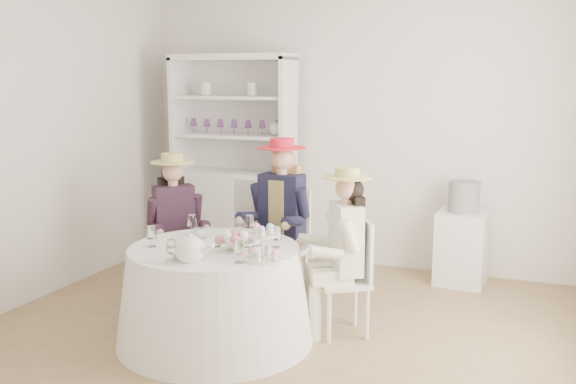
% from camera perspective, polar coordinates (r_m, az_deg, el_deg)
% --- Properties ---
extents(ground, '(4.50, 4.50, 0.00)m').
position_cam_1_polar(ground, '(4.89, -0.44, -12.41)').
color(ground, olive).
rests_on(ground, ground).
extents(wall_back, '(4.50, 0.00, 4.50)m').
position_cam_1_polar(wall_back, '(6.43, 6.27, 5.38)').
color(wall_back, white).
rests_on(wall_back, ground).
extents(wall_front, '(4.50, 0.00, 4.50)m').
position_cam_1_polar(wall_front, '(2.81, -15.95, -0.92)').
color(wall_front, white).
rests_on(wall_front, ground).
extents(wall_left, '(0.00, 4.50, 4.50)m').
position_cam_1_polar(wall_left, '(5.78, -21.69, 4.21)').
color(wall_left, white).
rests_on(wall_left, ground).
extents(tea_table, '(1.41, 1.41, 0.69)m').
position_cam_1_polar(tea_table, '(4.67, -6.51, -9.04)').
color(tea_table, white).
rests_on(tea_table, ground).
extents(hutch, '(1.38, 0.81, 2.11)m').
position_cam_1_polar(hutch, '(6.63, -4.65, 0.31)').
color(hutch, silver).
rests_on(hutch, ground).
extents(side_table, '(0.46, 0.46, 0.67)m').
position_cam_1_polar(side_table, '(6.11, 15.17, -4.81)').
color(side_table, silver).
rests_on(side_table, ground).
extents(hatbox, '(0.37, 0.37, 0.28)m').
position_cam_1_polar(hatbox, '(6.01, 15.37, -0.41)').
color(hatbox, black).
rests_on(hatbox, side_table).
extents(guest_left, '(0.53, 0.53, 1.26)m').
position_cam_1_polar(guest_left, '(5.42, -10.04, -2.41)').
color(guest_left, silver).
rests_on(guest_left, ground).
extents(guest_mid, '(0.51, 0.53, 1.39)m').
position_cam_1_polar(guest_mid, '(5.31, -0.65, -1.70)').
color(guest_mid, silver).
rests_on(guest_mid, ground).
extents(guest_right, '(0.53, 0.50, 1.25)m').
position_cam_1_polar(guest_right, '(4.67, 4.93, -4.43)').
color(guest_right, silver).
rests_on(guest_right, ground).
extents(spare_chair, '(0.51, 0.51, 1.01)m').
position_cam_1_polar(spare_chair, '(5.68, -2.41, -3.47)').
color(spare_chair, silver).
rests_on(spare_chair, ground).
extents(teacup_a, '(0.12, 0.12, 0.07)m').
position_cam_1_polar(teacup_a, '(4.79, -7.89, -3.76)').
color(teacup_a, white).
rests_on(teacup_a, tea_table).
extents(teacup_b, '(0.09, 0.09, 0.07)m').
position_cam_1_polar(teacup_b, '(4.80, -4.25, -3.70)').
color(teacup_b, white).
rests_on(teacup_b, tea_table).
extents(teacup_c, '(0.10, 0.10, 0.07)m').
position_cam_1_polar(teacup_c, '(4.54, -3.01, -4.52)').
color(teacup_c, white).
rests_on(teacup_c, tea_table).
extents(flower_bowl, '(0.21, 0.21, 0.05)m').
position_cam_1_polar(flower_bowl, '(4.47, -4.24, -4.86)').
color(flower_bowl, white).
rests_on(flower_bowl, tea_table).
extents(flower_arrangement, '(0.17, 0.18, 0.07)m').
position_cam_1_polar(flower_arrangement, '(4.40, -4.97, -4.29)').
color(flower_arrangement, '#D46A79').
rests_on(flower_arrangement, tea_table).
extents(table_teapot, '(0.27, 0.20, 0.21)m').
position_cam_1_polar(table_teapot, '(4.19, -8.69, -5.10)').
color(table_teapot, white).
rests_on(table_teapot, tea_table).
extents(sandwich_plate, '(0.24, 0.24, 0.05)m').
position_cam_1_polar(sandwich_plate, '(4.26, -9.10, -5.88)').
color(sandwich_plate, white).
rests_on(sandwich_plate, tea_table).
extents(cupcake_stand, '(0.25, 0.25, 0.24)m').
position_cam_1_polar(cupcake_stand, '(4.20, -2.26, -4.96)').
color(cupcake_stand, white).
rests_on(cupcake_stand, tea_table).
extents(stemware_set, '(0.91, 0.95, 0.15)m').
position_cam_1_polar(stemware_set, '(4.55, -6.62, -3.98)').
color(stemware_set, white).
rests_on(stemware_set, tea_table).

